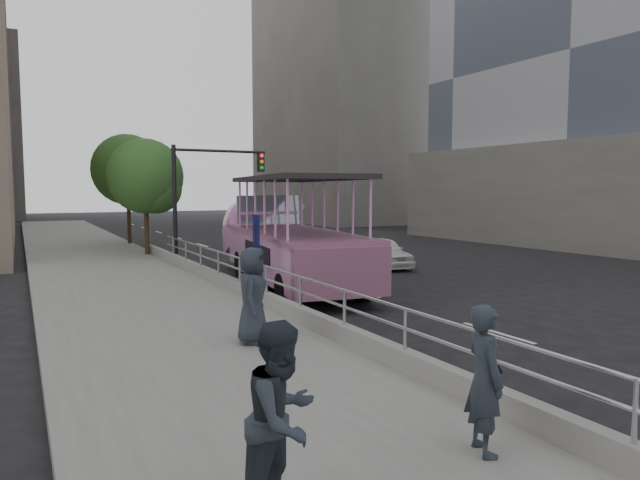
# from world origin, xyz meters

# --- Properties ---
(ground) EXTENTS (160.00, 160.00, 0.00)m
(ground) POSITION_xyz_m (0.00, 0.00, 0.00)
(ground) COLOR black
(sidewalk) EXTENTS (5.50, 80.00, 0.30)m
(sidewalk) POSITION_xyz_m (-5.75, 10.00, 0.15)
(sidewalk) COLOR gray
(sidewalk) RESTS_ON ground
(kerb_wall) EXTENTS (0.24, 30.00, 0.36)m
(kerb_wall) POSITION_xyz_m (-3.12, 2.00, 0.48)
(kerb_wall) COLOR #AAAAA5
(kerb_wall) RESTS_ON sidewalk
(guardrail) EXTENTS (0.07, 22.00, 0.71)m
(guardrail) POSITION_xyz_m (-3.12, 2.00, 1.14)
(guardrail) COLOR silver
(guardrail) RESTS_ON kerb_wall
(duck_boat) EXTENTS (4.39, 11.63, 3.77)m
(duck_boat) POSITION_xyz_m (-0.33, 7.07, 1.40)
(duck_boat) COLOR black
(duck_boat) RESTS_ON ground
(car) EXTENTS (2.11, 4.02, 1.30)m
(car) POSITION_xyz_m (5.01, 8.71, 0.65)
(car) COLOR white
(car) RESTS_ON ground
(pedestrian_near) EXTENTS (0.59, 0.73, 1.73)m
(pedestrian_near) POSITION_xyz_m (-4.11, -6.84, 1.16)
(pedestrian_near) COLOR #2A343F
(pedestrian_near) RESTS_ON sidewalk
(pedestrian_mid) EXTENTS (1.12, 1.05, 1.83)m
(pedestrian_mid) POSITION_xyz_m (-6.67, -6.92, 1.22)
(pedestrian_mid) COLOR #2A343F
(pedestrian_mid) RESTS_ON sidewalk
(pedestrian_far) EXTENTS (0.98, 1.11, 1.90)m
(pedestrian_far) POSITION_xyz_m (-4.73, -1.17, 1.25)
(pedestrian_far) COLOR #2A343F
(pedestrian_far) RESTS_ON sidewalk
(parking_sign) EXTENTS (0.09, 0.60, 2.64)m
(parking_sign) POSITION_xyz_m (-3.00, 3.00, 1.67)
(parking_sign) COLOR black
(parking_sign) RESTS_ON ground
(traffic_signal) EXTENTS (4.20, 0.32, 5.20)m
(traffic_signal) POSITION_xyz_m (-1.70, 12.50, 3.50)
(traffic_signal) COLOR black
(traffic_signal) RESTS_ON ground
(street_tree_near) EXTENTS (3.52, 3.52, 5.72)m
(street_tree_near) POSITION_xyz_m (-3.30, 15.93, 3.82)
(street_tree_near) COLOR #3E2D1C
(street_tree_near) RESTS_ON ground
(street_tree_far) EXTENTS (3.97, 3.97, 6.45)m
(street_tree_far) POSITION_xyz_m (-3.10, 21.93, 4.31)
(street_tree_far) COLOR #3E2D1C
(street_tree_far) RESTS_ON ground
(midrise_stone_a) EXTENTS (20.00, 20.00, 32.00)m
(midrise_stone_a) POSITION_xyz_m (26.00, 42.00, 16.00)
(midrise_stone_a) COLOR gray
(midrise_stone_a) RESTS_ON ground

